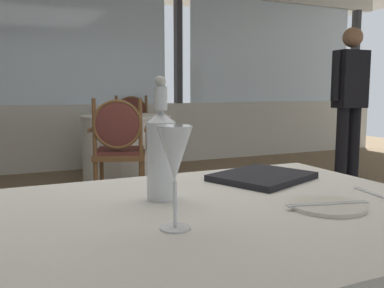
# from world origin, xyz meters

# --- Properties ---
(ground_plane) EXTENTS (13.91, 13.91, 0.00)m
(ground_plane) POSITION_xyz_m (0.00, 0.00, 0.00)
(ground_plane) COLOR #756047
(window_wall_far) EXTENTS (10.70, 0.14, 2.66)m
(window_wall_far) POSITION_xyz_m (-0.00, 3.57, 1.06)
(window_wall_far) COLOR beige
(window_wall_far) RESTS_ON ground_plane
(side_plate) EXTENTS (0.18, 0.18, 0.01)m
(side_plate) POSITION_xyz_m (-0.00, -1.33, 0.76)
(side_plate) COLOR silver
(side_plate) RESTS_ON foreground_table
(butter_knife) EXTENTS (0.21, 0.07, 0.00)m
(butter_knife) POSITION_xyz_m (-0.00, -1.33, 0.77)
(butter_knife) COLOR silver
(butter_knife) RESTS_ON foreground_table
(dinner_fork) EXTENTS (0.05, 0.20, 0.00)m
(dinner_fork) POSITION_xyz_m (0.20, -1.31, 0.76)
(dinner_fork) COLOR silver
(dinner_fork) RESTS_ON foreground_table
(water_bottle) EXTENTS (0.07, 0.07, 0.32)m
(water_bottle) POSITION_xyz_m (-0.33, -1.09, 0.88)
(water_bottle) COLOR white
(water_bottle) RESTS_ON foreground_table
(wine_glass) EXTENTS (0.07, 0.07, 0.21)m
(wine_glass) POSITION_xyz_m (-0.39, -1.32, 0.91)
(wine_glass) COLOR white
(wine_glass) RESTS_ON foreground_table
(menu_book) EXTENTS (0.35, 0.33, 0.02)m
(menu_book) POSITION_xyz_m (0.04, -1.00, 0.77)
(menu_book) COLOR black
(menu_book) RESTS_ON foreground_table
(background_table_1) EXTENTS (1.01, 1.01, 0.76)m
(background_table_1) POSITION_xyz_m (0.60, 2.52, 0.38)
(background_table_1) COLOR silver
(background_table_1) RESTS_ON ground_plane
(dining_chair_1_0) EXTENTS (0.63, 0.59, 0.97)m
(dining_chair_1_0) POSITION_xyz_m (0.28, 1.64, 0.56)
(dining_chair_1_0) COLOR brown
(dining_chair_1_0) RESTS_ON ground_plane
(dining_chair_1_1) EXTENTS (0.63, 0.59, 0.96)m
(dining_chair_1_1) POSITION_xyz_m (0.92, 3.40, 0.56)
(dining_chair_1_1) COLOR brown
(dining_chair_1_1) RESTS_ON ground_plane
(diner_person_0) EXTENTS (0.53, 0.22, 1.72)m
(diner_person_0) POSITION_xyz_m (2.87, 1.47, 0.98)
(diner_person_0) COLOR black
(diner_person_0) RESTS_ON ground_plane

